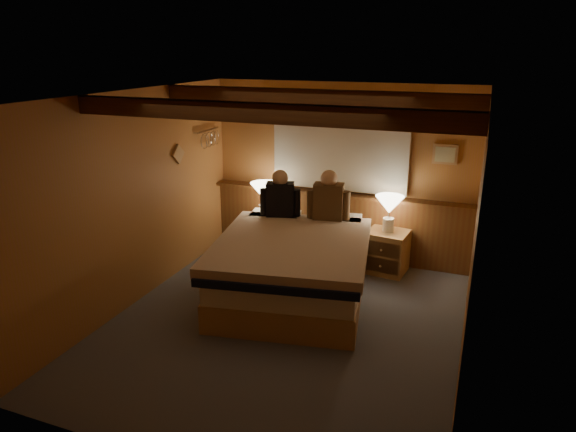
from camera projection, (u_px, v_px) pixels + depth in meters
The scene contains 19 objects.
floor at pixel (284, 324), 5.51m from camera, with size 4.20×4.20×0.00m, color #535963.
ceiling at pixel (284, 95), 4.76m from camera, with size 4.20×4.20×0.00m, color #C38949.
wall_back at pixel (340, 172), 6.99m from camera, with size 3.60×3.60×0.00m, color #AF6E3F.
wall_left at pixel (135, 200), 5.74m from camera, with size 4.20×4.20×0.00m, color #AF6E3F.
wall_right at pixel (474, 241), 4.52m from camera, with size 4.20×4.20×0.00m, color #AF6E3F.
wall_front at pixel (164, 315), 3.27m from camera, with size 3.60×3.60×0.00m, color #AF6E3F.
wainscot at pixel (337, 223), 7.16m from camera, with size 3.60×0.23×0.94m.
curtain_window at pixel (340, 150), 6.83m from camera, with size 2.18×0.09×1.11m.
ceiling_beams at pixel (290, 104), 4.92m from camera, with size 3.60×1.65×0.16m.
coat_rail at pixel (209, 137), 6.97m from camera, with size 0.05×0.55×0.24m.
framed_print at pixel (445, 154), 6.40m from camera, with size 0.30×0.04×0.25m.
bed at pixel (294, 266), 6.01m from camera, with size 2.01×2.43×0.75m.
nightstand_left at pixel (264, 236), 7.29m from camera, with size 0.58×0.53×0.55m.
nightstand_right at pixel (387, 252), 6.71m from camera, with size 0.56×0.51×0.56m.
lamp_left at pixel (264, 194), 7.05m from camera, with size 0.39×0.39×0.51m.
lamp_right at pixel (389, 207), 6.52m from camera, with size 0.37×0.37×0.48m.
person_left at pixel (280, 197), 6.59m from camera, with size 0.51×0.30×0.64m.
person_right at pixel (329, 199), 6.46m from camera, with size 0.54×0.27×0.66m.
duffel_bag at pixel (272, 251), 7.05m from camera, with size 0.52×0.35×0.35m.
Camera 1 is at (1.78, -4.53, 2.83)m, focal length 32.00 mm.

